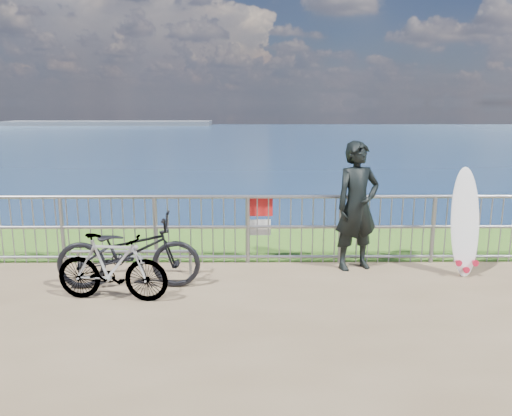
{
  "coord_description": "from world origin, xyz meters",
  "views": [
    {
      "loc": [
        -0.42,
        -6.22,
        2.57
      ],
      "look_at": [
        -0.37,
        1.2,
        1.0
      ],
      "focal_mm": 35.0,
      "sensor_mm": 36.0,
      "label": 1
    }
  ],
  "objects_px": {
    "bicycle_near": "(129,252)",
    "bicycle_far": "(112,267)",
    "surfer": "(357,206)",
    "surfboard": "(465,226)"
  },
  "relations": [
    {
      "from": "bicycle_near",
      "to": "bicycle_far",
      "type": "distance_m",
      "value": 0.48
    },
    {
      "from": "bicycle_near",
      "to": "bicycle_far",
      "type": "xyz_separation_m",
      "value": [
        -0.11,
        -0.46,
        -0.07
      ]
    },
    {
      "from": "surfer",
      "to": "surfboard",
      "type": "bearing_deg",
      "value": -30.45
    },
    {
      "from": "surfer",
      "to": "bicycle_near",
      "type": "bearing_deg",
      "value": 174.0
    },
    {
      "from": "surfboard",
      "to": "bicycle_far",
      "type": "xyz_separation_m",
      "value": [
        -5.04,
        -0.99,
        -0.3
      ]
    },
    {
      "from": "surfboard",
      "to": "bicycle_far",
      "type": "bearing_deg",
      "value": -168.85
    },
    {
      "from": "surfer",
      "to": "surfboard",
      "type": "xyz_separation_m",
      "value": [
        1.57,
        -0.29,
        -0.25
      ]
    },
    {
      "from": "surfer",
      "to": "bicycle_far",
      "type": "xyz_separation_m",
      "value": [
        -3.47,
        -1.29,
        -0.55
      ]
    },
    {
      "from": "surfboard",
      "to": "surfer",
      "type": "bearing_deg",
      "value": 169.4
    },
    {
      "from": "surfboard",
      "to": "bicycle_far",
      "type": "height_order",
      "value": "surfboard"
    }
  ]
}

